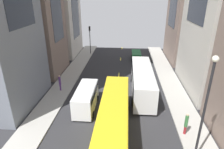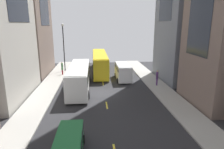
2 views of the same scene
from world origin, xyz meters
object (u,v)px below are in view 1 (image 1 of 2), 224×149
pedestrian_crossing_mid (60,82)px  traffic_light_near_corner (90,35)px  delivery_van_white (86,97)px  city_bus_white (142,79)px  pedestrian_walking_far (186,123)px  car_green_0 (136,55)px  streetcar_yellow (113,124)px

pedestrian_crossing_mid → traffic_light_near_corner: (-0.96, -17.62, 2.86)m
delivery_van_white → traffic_light_near_corner: bearing=-81.0°
city_bus_white → pedestrian_walking_far: (-3.51, 8.31, -0.65)m
city_bus_white → pedestrian_walking_far: size_ratio=5.05×
pedestrian_walking_far → traffic_light_near_corner: size_ratio=0.38×
car_green_0 → pedestrian_walking_far: 22.64m
pedestrian_walking_far → pedestrian_crossing_mid: 16.47m
streetcar_yellow → pedestrian_walking_far: streetcar_yellow is taller
delivery_van_white → traffic_light_near_corner: 21.97m
streetcar_yellow → pedestrian_walking_far: (-6.64, -1.63, -0.76)m
city_bus_white → pedestrian_crossing_mid: bearing=2.7°
traffic_light_near_corner → delivery_van_white: bearing=99.0°
city_bus_white → streetcar_yellow: 10.42m
pedestrian_walking_far → traffic_light_near_corner: bearing=76.6°
delivery_van_white → pedestrian_walking_far: size_ratio=2.50×
pedestrian_walking_far → traffic_light_near_corner: traffic_light_near_corner is taller
city_bus_white → car_green_0: bearing=-89.1°
delivery_van_white → traffic_light_near_corner: (3.41, -21.54, 2.70)m
delivery_van_white → pedestrian_crossing_mid: 5.87m
streetcar_yellow → pedestrian_walking_far: 6.88m
pedestrian_crossing_mid → traffic_light_near_corner: size_ratio=0.38×
car_green_0 → pedestrian_walking_far: size_ratio=1.88×
pedestrian_crossing_mid → traffic_light_near_corner: 17.88m
car_green_0 → streetcar_yellow: bearing=83.1°
city_bus_white → car_green_0: size_ratio=2.69×
car_green_0 → city_bus_white: bearing=90.9°
traffic_light_near_corner → pedestrian_walking_far: bearing=118.1°
streetcar_yellow → traffic_light_near_corner: traffic_light_near_corner is taller
city_bus_white → car_green_0: (0.22, -14.02, -1.07)m
streetcar_yellow → delivery_van_white: (3.51, -5.50, -0.61)m
car_green_0 → pedestrian_crossing_mid: bearing=53.4°
streetcar_yellow → pedestrian_walking_far: size_ratio=6.18×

